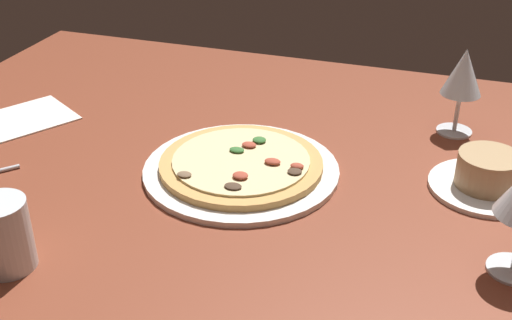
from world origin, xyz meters
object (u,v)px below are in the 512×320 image
at_px(wine_glass_far, 463,75).
at_px(paper_menu, 24,119).
at_px(pizza_main, 241,167).
at_px(water_glass, 4,240).
at_px(ramekin_on_saucer, 487,176).

height_order(wine_glass_far, paper_menu, wine_glass_far).
bearing_deg(pizza_main, paper_menu, 172.80).
bearing_deg(paper_menu, water_glass, -25.31).
relative_size(wine_glass_far, water_glass, 1.63).
bearing_deg(pizza_main, ramekin_on_saucer, 10.96).
relative_size(pizza_main, wine_glass_far, 2.01).
height_order(pizza_main, water_glass, water_glass).
bearing_deg(water_glass, pizza_main, 57.48).
distance_m(ramekin_on_saucer, water_glass, 0.71).
distance_m(pizza_main, water_glass, 0.39).
relative_size(ramekin_on_saucer, paper_menu, 1.03).
height_order(ramekin_on_saucer, paper_menu, ramekin_on_saucer).
height_order(ramekin_on_saucer, wine_glass_far, wine_glass_far).
height_order(ramekin_on_saucer, water_glass, water_glass).
xyz_separation_m(pizza_main, paper_menu, (-0.46, 0.06, -0.01)).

